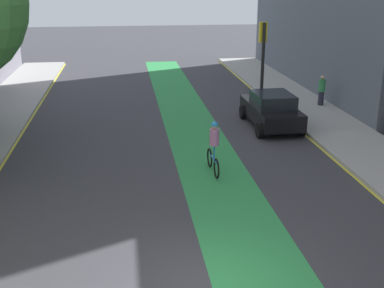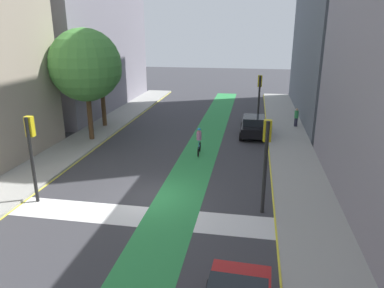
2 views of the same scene
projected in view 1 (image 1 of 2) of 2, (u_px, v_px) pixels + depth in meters
name	position (u px, v px, depth m)	size (l,w,h in m)	color
bike_lane_paint	(268.00, 286.00, 10.74)	(2.40, 60.00, 0.01)	#2D8C47
traffic_signal_far_right	(263.00, 49.00, 23.97)	(0.35, 0.52, 4.30)	black
car_black_right_far	(271.00, 110.00, 21.82)	(2.04, 4.21, 1.57)	black
cyclist_in_lane	(214.00, 146.00, 16.59)	(0.32, 1.73, 1.86)	black
pedestrian_sidewalk_right_a	(322.00, 90.00, 25.00)	(0.34, 0.34, 1.52)	#262638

